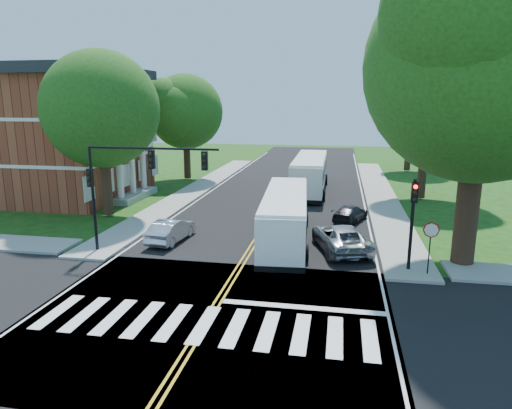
% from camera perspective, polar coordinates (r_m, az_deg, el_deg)
% --- Properties ---
extents(ground, '(140.00, 140.00, 0.00)m').
position_cam_1_polar(ground, '(18.03, -6.04, -13.99)').
color(ground, '#113F0F').
rests_on(ground, ground).
extents(road, '(14.00, 96.00, 0.01)m').
position_cam_1_polar(road, '(34.69, 2.36, -0.68)').
color(road, black).
rests_on(road, ground).
extents(cross_road, '(60.00, 12.00, 0.01)m').
position_cam_1_polar(cross_road, '(18.03, -6.04, -13.98)').
color(cross_road, black).
rests_on(cross_road, ground).
extents(center_line, '(0.36, 70.00, 0.01)m').
position_cam_1_polar(center_line, '(38.55, 3.20, 0.70)').
color(center_line, gold).
rests_on(center_line, road).
extents(edge_line_w, '(0.12, 70.00, 0.01)m').
position_cam_1_polar(edge_line_w, '(39.96, -6.52, 1.07)').
color(edge_line_w, silver).
rests_on(edge_line_w, road).
extents(edge_line_e, '(0.12, 70.00, 0.01)m').
position_cam_1_polar(edge_line_e, '(38.32, 13.34, 0.30)').
color(edge_line_e, silver).
rests_on(edge_line_e, road).
extents(crosswalk, '(12.60, 3.00, 0.01)m').
position_cam_1_polar(crosswalk, '(17.60, -6.51, -14.66)').
color(crosswalk, silver).
rests_on(crosswalk, road).
extents(stop_bar, '(6.60, 0.40, 0.01)m').
position_cam_1_polar(stop_bar, '(18.87, 5.90, -12.66)').
color(stop_bar, silver).
rests_on(stop_bar, road).
extents(sidewalk_nw, '(2.60, 40.00, 0.15)m').
position_cam_1_polar(sidewalk_nw, '(43.19, -7.27, 2.02)').
color(sidewalk_nw, gray).
rests_on(sidewalk_nw, ground).
extents(sidewalk_ne, '(2.60, 40.00, 0.15)m').
position_cam_1_polar(sidewalk_ne, '(41.34, 15.23, 1.18)').
color(sidewalk_ne, gray).
rests_on(sidewalk_ne, ground).
extents(tree_ne_big, '(10.80, 10.80, 14.91)m').
position_cam_1_polar(tree_ne_big, '(24.27, 26.43, 15.12)').
color(tree_ne_big, '#301C13').
rests_on(tree_ne_big, ground).
extents(tree_west_near, '(8.00, 8.00, 11.40)m').
position_cam_1_polar(tree_west_near, '(33.57, -18.79, 11.18)').
color(tree_west_near, '#301C13').
rests_on(tree_west_near, ground).
extents(tree_west_far, '(7.60, 7.60, 10.67)m').
position_cam_1_polar(tree_west_far, '(48.05, -8.81, 11.37)').
color(tree_west_far, '#301C13').
rests_on(tree_west_far, ground).
extents(tree_east_mid, '(8.40, 8.40, 11.93)m').
position_cam_1_polar(tree_east_mid, '(39.97, 20.68, 11.68)').
color(tree_east_mid, '#301C13').
rests_on(tree_east_mid, ground).
extents(tree_east_far, '(7.20, 7.20, 10.34)m').
position_cam_1_polar(tree_east_far, '(55.95, 18.81, 10.91)').
color(tree_east_far, '#301C13').
rests_on(tree_east_far, ground).
extents(brick_building, '(20.00, 13.00, 10.80)m').
position_cam_1_polar(brick_building, '(44.39, -26.77, 8.02)').
color(brick_building, maroon).
rests_on(brick_building, ground).
extents(signal_nw, '(7.15, 0.46, 5.66)m').
position_cam_1_polar(signal_nw, '(24.53, -15.23, 3.63)').
color(signal_nw, black).
rests_on(signal_nw, ground).
extents(signal_ne, '(0.30, 0.46, 4.40)m').
position_cam_1_polar(signal_ne, '(22.70, 19.01, -0.99)').
color(signal_ne, black).
rests_on(signal_ne, ground).
extents(stop_sign, '(0.76, 0.08, 2.53)m').
position_cam_1_polar(stop_sign, '(22.63, 21.00, -3.63)').
color(stop_sign, black).
rests_on(stop_sign, ground).
extents(bus_lead, '(3.33, 11.38, 2.90)m').
position_cam_1_polar(bus_lead, '(26.74, 3.68, -1.41)').
color(bus_lead, white).
rests_on(bus_lead, road).
extents(bus_follow, '(3.07, 12.32, 3.18)m').
position_cam_1_polar(bus_follow, '(41.69, 6.76, 3.90)').
color(bus_follow, white).
rests_on(bus_follow, road).
extents(hatchback, '(1.84, 4.20, 1.34)m').
position_cam_1_polar(hatchback, '(27.30, -10.56, -3.17)').
color(hatchback, silver).
rests_on(hatchback, road).
extents(suv, '(3.79, 5.69, 1.45)m').
position_cam_1_polar(suv, '(25.69, 10.56, -4.07)').
color(suv, '#A3A5AA').
rests_on(suv, road).
extents(dark_sedan, '(2.78, 4.14, 1.11)m').
position_cam_1_polar(dark_sedan, '(31.98, 11.69, -1.07)').
color(dark_sedan, black).
rests_on(dark_sedan, road).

